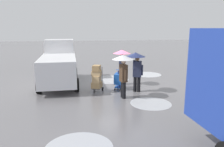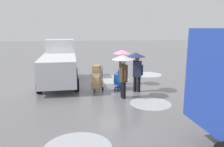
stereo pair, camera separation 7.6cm
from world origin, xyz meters
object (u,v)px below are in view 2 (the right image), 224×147
object	(u,v)px
cargo_van_parked_right	(59,65)
shopping_cart_vendor	(120,79)
pedestrian_pink_side	(122,59)
pedestrian_black_side	(136,63)
hand_dolly_boxes	(97,78)
pedestrian_white_side	(123,66)

from	to	relation	value
cargo_van_parked_right	shopping_cart_vendor	world-z (taller)	cargo_van_parked_right
cargo_van_parked_right	pedestrian_pink_side	xyz separation A→B (m)	(-3.71, 0.84, 0.41)
pedestrian_black_side	shopping_cart_vendor	bearing A→B (deg)	-40.89
cargo_van_parked_right	shopping_cart_vendor	size ratio (longest dim) A/B	5.15
hand_dolly_boxes	pedestrian_pink_side	size ratio (longest dim) A/B	0.67
shopping_cart_vendor	pedestrian_pink_side	size ratio (longest dim) A/B	0.49
shopping_cart_vendor	pedestrian_black_side	bearing A→B (deg)	139.11
cargo_van_parked_right	pedestrian_pink_side	bearing A→B (deg)	167.26
pedestrian_black_side	pedestrian_white_side	bearing A→B (deg)	44.69
pedestrian_white_side	pedestrian_pink_side	bearing A→B (deg)	-100.79
shopping_cart_vendor	pedestrian_pink_side	bearing A→B (deg)	-108.97
pedestrian_black_side	pedestrian_white_side	world-z (taller)	same
hand_dolly_boxes	pedestrian_pink_side	world-z (taller)	pedestrian_pink_side
pedestrian_white_side	cargo_van_parked_right	bearing A→B (deg)	-45.74
shopping_cart_vendor	cargo_van_parked_right	bearing A→B (deg)	-27.56
cargo_van_parked_right	pedestrian_white_side	world-z (taller)	cargo_van_parked_right
hand_dolly_boxes	pedestrian_pink_side	xyz separation A→B (m)	(-1.64, -1.31, 0.82)
cargo_van_parked_right	pedestrian_black_side	size ratio (longest dim) A/B	2.50
cargo_van_parked_right	shopping_cart_vendor	xyz separation A→B (m)	(-3.39, 1.77, -0.61)
pedestrian_pink_side	pedestrian_white_side	distance (m)	2.53
hand_dolly_boxes	shopping_cart_vendor	bearing A→B (deg)	-164.15
pedestrian_pink_side	pedestrian_black_side	size ratio (longest dim) A/B	1.00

